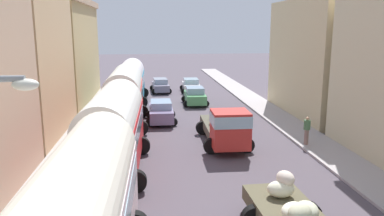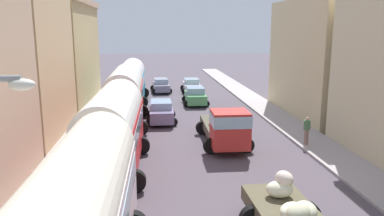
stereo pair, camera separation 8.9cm
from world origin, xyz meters
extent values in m
plane|color=#504851|center=(0.00, 27.00, 0.00)|extent=(154.00, 154.00, 0.00)
cube|color=#AAA6A2|center=(-7.25, 27.00, 0.07)|extent=(2.50, 70.00, 0.14)
cube|color=#AAA2A2|center=(7.25, 27.00, 0.07)|extent=(2.50, 70.00, 0.14)
cube|color=tan|center=(-11.11, 22.47, 4.90)|extent=(5.22, 9.25, 9.80)
cube|color=tan|center=(-10.89, 34.76, 4.54)|extent=(4.78, 14.17, 9.08)
cube|color=tan|center=(-10.89, 34.76, 9.37)|extent=(5.26, 14.17, 0.57)
cube|color=beige|center=(11.24, 26.72, 4.61)|extent=(5.48, 11.42, 9.22)
cylinder|color=silver|center=(-4.60, 6.50, 2.95)|extent=(2.48, 8.50, 2.27)
cube|color=red|center=(-4.60, 15.50, 1.70)|extent=(2.72, 8.21, 2.40)
cylinder|color=silver|center=(-4.60, 15.50, 2.90)|extent=(2.66, 8.04, 2.41)
cube|color=#99B7C6|center=(-4.60, 15.50, 2.23)|extent=(2.74, 7.56, 0.77)
cylinder|color=black|center=(-5.69, 18.06, 0.50)|extent=(1.00, 0.35, 1.00)
cylinder|color=black|center=(-3.35, 17.98, 0.50)|extent=(1.00, 0.35, 1.00)
cylinder|color=black|center=(-5.85, 13.02, 0.50)|extent=(1.00, 0.35, 1.00)
cylinder|color=black|center=(-3.51, 12.94, 0.50)|extent=(1.00, 0.35, 1.00)
cube|color=red|center=(-4.60, 24.50, 1.77)|extent=(2.43, 8.24, 2.54)
cylinder|color=silver|center=(-4.60, 24.50, 3.04)|extent=(2.38, 8.07, 2.36)
cube|color=#99B7C6|center=(-4.60, 24.50, 2.33)|extent=(2.47, 7.58, 0.81)
cylinder|color=black|center=(-5.75, 27.05, 0.50)|extent=(1.00, 0.35, 1.00)
cylinder|color=black|center=(-3.46, 27.05, 0.50)|extent=(1.00, 0.35, 1.00)
cylinder|color=black|center=(-5.74, 21.95, 0.50)|extent=(1.00, 0.35, 1.00)
cylinder|color=black|center=(-3.45, 21.95, 0.50)|extent=(1.00, 0.35, 1.00)
cube|color=teal|center=(-4.60, 33.50, 1.64)|extent=(2.51, 8.19, 2.29)
cylinder|color=silver|center=(-4.60, 33.50, 2.79)|extent=(2.46, 8.03, 2.33)
cube|color=#99B7C6|center=(-4.60, 33.50, 2.15)|extent=(2.55, 7.54, 0.73)
cylinder|color=black|center=(-5.69, 36.05, 0.50)|extent=(1.00, 0.35, 1.00)
cylinder|color=black|center=(-3.43, 36.01, 0.50)|extent=(1.00, 0.35, 1.00)
cylinder|color=black|center=(-5.77, 30.99, 0.50)|extent=(1.00, 0.35, 1.00)
cylinder|color=black|center=(-3.51, 30.95, 0.50)|extent=(1.00, 0.35, 1.00)
ellipsoid|color=#E9E5C4|center=(1.79, 9.73, 1.29)|extent=(1.04, 0.83, 0.59)
ellipsoid|color=beige|center=(2.07, 8.10, 1.27)|extent=(1.02, 1.17, 0.54)
ellipsoid|color=#EBE6C8|center=(1.68, 8.18, 1.24)|extent=(1.20, 1.21, 0.48)
ellipsoid|color=beige|center=(1.99, 9.85, 1.64)|extent=(0.73, 0.88, 0.54)
ellipsoid|color=beige|center=(1.48, 7.24, 1.66)|extent=(1.06, 1.03, 0.55)
cylinder|color=black|center=(2.74, 9.36, 0.45)|extent=(0.90, 0.32, 0.90)
cube|color=red|center=(1.58, 17.41, 1.47)|extent=(2.05, 1.91, 2.05)
cube|color=#99B7C6|center=(1.58, 17.41, 2.05)|extent=(2.10, 1.99, 0.66)
cube|color=#514E3F|center=(1.64, 20.74, 0.73)|extent=(2.10, 4.82, 0.55)
ellipsoid|color=beige|center=(1.48, 21.82, 1.27)|extent=(0.98, 1.12, 0.54)
ellipsoid|color=beige|center=(2.04, 22.13, 1.27)|extent=(1.08, 1.04, 0.55)
ellipsoid|color=beige|center=(1.35, 19.44, 1.30)|extent=(1.20, 1.18, 0.59)
ellipsoid|color=beige|center=(1.36, 20.78, 1.68)|extent=(1.06, 1.09, 0.57)
cylinder|color=black|center=(2.60, 17.62, 0.45)|extent=(0.90, 0.31, 0.90)
cylinder|color=black|center=(0.57, 17.66, 0.45)|extent=(0.90, 0.31, 0.90)
cylinder|color=black|center=(2.66, 21.62, 0.45)|extent=(0.90, 0.31, 0.90)
cylinder|color=black|center=(0.64, 21.65, 0.45)|extent=(0.90, 0.31, 0.90)
cube|color=#4F9B5A|center=(1.35, 31.85, 0.67)|extent=(1.82, 4.06, 0.80)
cube|color=#95B2D0|center=(1.35, 31.85, 1.35)|extent=(1.58, 2.12, 0.56)
cylinder|color=black|center=(2.21, 30.58, 0.30)|extent=(0.60, 0.21, 0.60)
cylinder|color=black|center=(0.45, 30.61, 0.30)|extent=(0.60, 0.21, 0.60)
cylinder|color=black|center=(2.24, 33.08, 0.30)|extent=(0.60, 0.21, 0.60)
cylinder|color=black|center=(0.49, 33.11, 0.30)|extent=(0.60, 0.21, 0.60)
cube|color=white|center=(1.76, 38.95, 0.63)|extent=(1.83, 4.15, 0.71)
cube|color=#A1C0D1|center=(1.76, 38.95, 1.24)|extent=(1.58, 2.17, 0.52)
cylinder|color=black|center=(2.61, 37.65, 0.30)|extent=(0.60, 0.21, 0.60)
cylinder|color=black|center=(0.86, 37.69, 0.30)|extent=(0.60, 0.21, 0.60)
cylinder|color=black|center=(2.66, 40.21, 0.30)|extent=(0.60, 0.21, 0.60)
cylinder|color=black|center=(0.91, 40.24, 0.30)|extent=(0.60, 0.21, 0.60)
cube|color=gray|center=(-2.00, 25.42, 0.69)|extent=(1.73, 4.24, 0.84)
cube|color=#8EACCD|center=(-2.00, 25.42, 1.37)|extent=(1.52, 2.21, 0.51)
cylinder|color=black|center=(-2.86, 26.74, 0.30)|extent=(0.60, 0.21, 0.60)
cylinder|color=black|center=(-1.14, 26.73, 0.30)|extent=(0.60, 0.21, 0.60)
cylinder|color=black|center=(-2.86, 24.11, 0.30)|extent=(0.60, 0.21, 0.60)
cylinder|color=black|center=(-1.14, 24.11, 0.30)|extent=(0.60, 0.21, 0.60)
cube|color=gray|center=(-1.63, 39.25, 0.63)|extent=(1.88, 4.34, 0.72)
cube|color=#A0AAC0|center=(-1.63, 39.25, 1.26)|extent=(1.56, 2.30, 0.54)
cylinder|color=black|center=(-2.51, 40.51, 0.30)|extent=(0.60, 0.21, 0.60)
cylinder|color=black|center=(-0.91, 40.62, 0.30)|extent=(0.60, 0.21, 0.60)
cylinder|color=black|center=(-2.34, 37.89, 0.30)|extent=(0.60, 0.21, 0.60)
cylinder|color=black|center=(-0.74, 37.99, 0.30)|extent=(0.60, 0.21, 0.60)
cylinder|color=#816159|center=(6.44, 18.34, 0.07)|extent=(0.21, 0.21, 0.14)
cylinder|color=#816159|center=(6.44, 18.34, 0.60)|extent=(0.31, 0.31, 0.92)
cylinder|color=#446C43|center=(6.44, 18.34, 1.34)|extent=(0.47, 0.47, 0.57)
sphere|color=tan|center=(6.44, 18.34, 1.73)|extent=(0.21, 0.21, 0.21)
ellipsoid|color=silver|center=(-4.84, 3.93, 6.03)|extent=(0.44, 0.28, 0.20)
camera|label=1|loc=(-2.80, -2.52, 6.94)|focal=35.42mm
camera|label=2|loc=(-2.71, -2.53, 6.94)|focal=35.42mm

